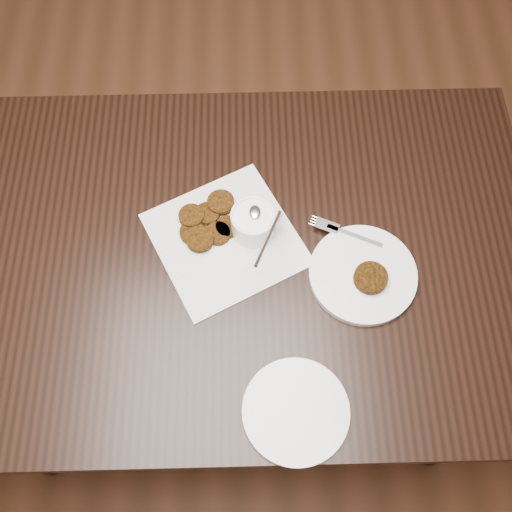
{
  "coord_description": "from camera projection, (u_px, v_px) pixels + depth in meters",
  "views": [
    {
      "loc": [
        0.12,
        -0.37,
        1.78
      ],
      "look_at": [
        0.13,
        0.09,
        0.8
      ],
      "focal_mm": 39.49,
      "sensor_mm": 36.0,
      "label": 1
    }
  ],
  "objects": [
    {
      "name": "plate_with_patty",
      "position": [
        363.0,
        273.0,
        1.11
      ],
      "size": [
        0.28,
        0.28,
        0.03
      ],
      "primitive_type": null,
      "rotation": [
        0.0,
        0.0,
        -0.43
      ],
      "color": "white",
      "rests_on": "table"
    },
    {
      "name": "sauce_ramekin",
      "position": [
        253.0,
        215.0,
        1.11
      ],
      "size": [
        0.15,
        0.15,
        0.12
      ],
      "primitive_type": null,
      "rotation": [
        0.0,
        0.0,
        0.32
      ],
      "color": "white",
      "rests_on": "napkin"
    },
    {
      "name": "floor",
      "position": [
        215.0,
        391.0,
        1.77
      ],
      "size": [
        4.0,
        4.0,
        0.0
      ],
      "primitive_type": "plane",
      "color": "#552F1D",
      "rests_on": "ground"
    },
    {
      "name": "patty_cluster",
      "position": [
        207.0,
        225.0,
        1.16
      ],
      "size": [
        0.22,
        0.22,
        0.02
      ],
      "primitive_type": null,
      "rotation": [
        0.0,
        0.0,
        -0.17
      ],
      "color": "#62370D",
      "rests_on": "napkin"
    },
    {
      "name": "napkin",
      "position": [
        225.0,
        239.0,
        1.15
      ],
      "size": [
        0.37,
        0.37,
        0.0
      ],
      "primitive_type": "cube",
      "rotation": [
        0.0,
        0.0,
        0.47
      ],
      "color": "white",
      "rests_on": "table"
    },
    {
      "name": "plate_empty",
      "position": [
        296.0,
        411.0,
        1.0
      ],
      "size": [
        0.21,
        0.21,
        0.01
      ],
      "primitive_type": "cylinder",
      "rotation": [
        0.0,
        0.0,
        0.08
      ],
      "color": "silver",
      "rests_on": "table"
    },
    {
      "name": "table",
      "position": [
        236.0,
        313.0,
        1.48
      ],
      "size": [
        1.29,
        0.83,
        0.75
      ],
      "primitive_type": "cube",
      "color": "black",
      "rests_on": "floor"
    }
  ]
}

